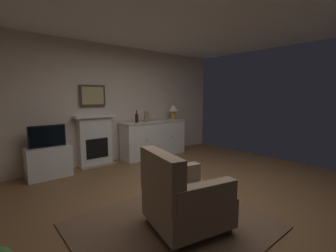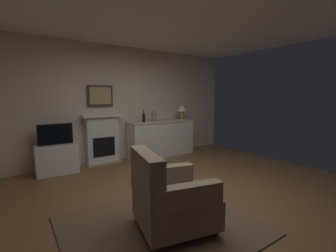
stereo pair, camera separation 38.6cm
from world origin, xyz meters
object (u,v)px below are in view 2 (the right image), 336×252
fireplace_unit (103,139)px  tv_set (55,134)px  wine_glass_center (163,116)px  table_lamp (182,109)px  wine_bottle (144,118)px  sideboard_cabinet (162,138)px  armchair (170,198)px  vase_decorative (154,116)px  wine_glass_left (160,116)px  framed_picture (100,96)px  tv_cabinet (57,159)px

fireplace_unit → tv_set: size_ratio=1.77×
wine_glass_center → tv_set: bearing=179.7°
table_lamp → wine_bottle: table_lamp is taller
sideboard_cabinet → armchair: bearing=-121.1°
wine_bottle → vase_decorative: bearing=-8.6°
sideboard_cabinet → wine_glass_left: size_ratio=10.47×
wine_glass_left → framed_picture: bearing=169.0°
wine_glass_center → table_lamp: bearing=2.1°
vase_decorative → armchair: (-1.46, -2.78, -0.65)m
tv_cabinet → framed_picture: bearing=12.0°
wine_bottle → wine_glass_left: size_ratio=1.76×
fireplace_unit → sideboard_cabinet: bearing=-7.0°
table_lamp → wine_glass_left: (-0.73, -0.04, -0.16)m
table_lamp → vase_decorative: size_ratio=1.42×
fireplace_unit → framed_picture: size_ratio=2.00×
wine_glass_center → armchair: (-1.73, -2.81, -0.63)m
tv_set → wine_glass_left: bearing=-0.8°
framed_picture → wine_bottle: (0.94, -0.23, -0.51)m
wine_glass_center → armchair: 3.36m
table_lamp → wine_glass_left: bearing=-176.7°
sideboard_cabinet → tv_set: size_ratio=2.79×
wine_glass_center → tv_set: (-2.45, 0.01, -0.23)m
table_lamp → tv_cabinet: table_lamp is taller
framed_picture → table_lamp: framed_picture is taller
fireplace_unit → wine_bottle: wine_bottle is taller
table_lamp → armchair: (-2.35, -2.83, -0.79)m
fireplace_unit → armchair: bearing=-95.0°
sideboard_cabinet → tv_cabinet: bearing=179.6°
sideboard_cabinet → tv_cabinet: 2.43m
armchair → wine_glass_left: bearing=59.8°
wine_glass_left → armchair: 3.29m
fireplace_unit → tv_cabinet: bearing=-170.6°
wine_glass_center → vase_decorative: vase_decorative is taller
framed_picture → vase_decorative: bearing=-12.9°
sideboard_cabinet → wine_glass_center: (0.03, -0.02, 0.56)m
fireplace_unit → vase_decorative: vase_decorative is taller
fireplace_unit → vase_decorative: bearing=-10.8°
sideboard_cabinet → wine_glass_center: 0.57m
table_lamp → armchair: size_ratio=0.42×
wine_glass_left → tv_set: 2.35m
table_lamp → wine_glass_left: 0.75m
wine_glass_center → armchair: wine_glass_center is taller
wine_bottle → wine_glass_left: wine_bottle is taller
table_lamp → wine_bottle: bearing=-179.4°
wine_glass_left → armchair: bearing=-120.2°
fireplace_unit → tv_set: bearing=-169.2°
vase_decorative → tv_set: size_ratio=0.45×
tv_set → tv_cabinet: bearing=90.0°
wine_glass_left → tv_cabinet: bearing=178.6°
tv_cabinet → armchair: size_ratio=0.79×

